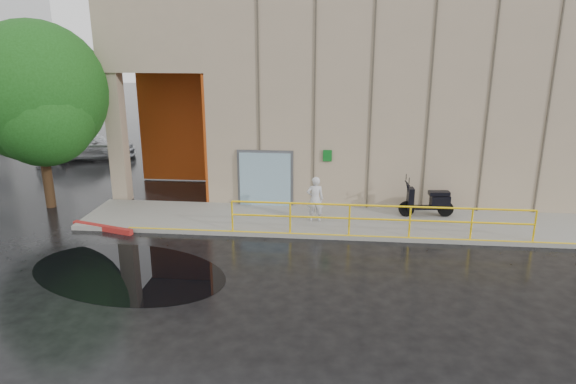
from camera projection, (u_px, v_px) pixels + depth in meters
name	position (u px, v px, depth m)	size (l,w,h in m)	color
ground	(228.00, 278.00, 13.87)	(120.00, 120.00, 0.00)	black
sidewalk	(368.00, 223.00, 17.76)	(20.00, 3.00, 0.15)	gray
building	(390.00, 85.00, 22.64)	(20.00, 10.17, 8.00)	gray
guardrail	(379.00, 220.00, 16.27)	(9.56, 0.06, 1.03)	yellow
person	(315.00, 199.00, 17.50)	(0.58, 0.38, 1.58)	silver
scooter	(428.00, 193.00, 17.94)	(1.95, 0.78, 1.49)	black
red_curb	(103.00, 228.00, 17.26)	(2.40, 0.18, 0.18)	maroon
puddle	(128.00, 272.00, 14.21)	(5.84, 3.59, 0.01)	black
car_c	(86.00, 145.00, 27.35)	(2.07, 5.09, 1.48)	#B7BABE
tree_near	(37.00, 98.00, 18.33)	(5.09, 5.09, 6.89)	black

